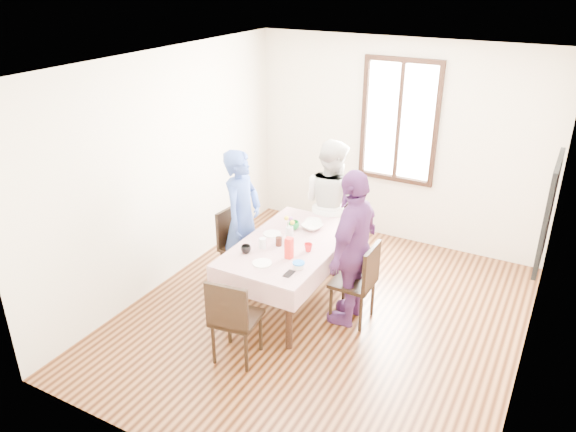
% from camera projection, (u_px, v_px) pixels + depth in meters
% --- Properties ---
extents(ground, '(4.50, 4.50, 0.00)m').
position_uv_depth(ground, '(322.00, 316.00, 6.06)').
color(ground, black).
rests_on(ground, ground).
extents(back_wall, '(4.00, 0.00, 4.00)m').
position_uv_depth(back_wall, '(398.00, 144.00, 7.29)').
color(back_wall, beige).
rests_on(back_wall, ground).
extents(right_wall, '(0.00, 4.50, 4.50)m').
position_uv_depth(right_wall, '(543.00, 248.00, 4.63)').
color(right_wall, beige).
rests_on(right_wall, ground).
extents(window_frame, '(1.02, 0.06, 1.62)m').
position_uv_depth(window_frame, '(399.00, 122.00, 7.15)').
color(window_frame, black).
rests_on(window_frame, back_wall).
extents(window_pane, '(0.90, 0.02, 1.50)m').
position_uv_depth(window_pane, '(400.00, 121.00, 7.16)').
color(window_pane, white).
rests_on(window_pane, back_wall).
extents(art_poster, '(0.04, 0.76, 0.96)m').
position_uv_depth(art_poster, '(549.00, 213.00, 4.79)').
color(art_poster, red).
rests_on(art_poster, right_wall).
extents(dining_table, '(0.87, 1.56, 0.75)m').
position_uv_depth(dining_table, '(290.00, 274.00, 6.15)').
color(dining_table, black).
rests_on(dining_table, ground).
extents(tablecloth, '(0.99, 1.68, 0.01)m').
position_uv_depth(tablecloth, '(290.00, 243.00, 5.99)').
color(tablecloth, '#5C0C17').
rests_on(tablecloth, dining_table).
extents(chair_left, '(0.46, 0.46, 0.91)m').
position_uv_depth(chair_left, '(242.00, 247.00, 6.55)').
color(chair_left, black).
rests_on(chair_left, ground).
extents(chair_right, '(0.42, 0.42, 0.91)m').
position_uv_depth(chair_right, '(353.00, 282.00, 5.84)').
color(chair_right, black).
rests_on(chair_right, ground).
extents(chair_far, '(0.47, 0.47, 0.91)m').
position_uv_depth(chair_far, '(331.00, 230.00, 6.98)').
color(chair_far, black).
rests_on(chair_far, ground).
extents(chair_near, '(0.47, 0.47, 0.91)m').
position_uv_depth(chair_near, '(237.00, 317.00, 5.26)').
color(chair_near, black).
rests_on(chair_near, ground).
extents(person_left, '(0.43, 0.63, 1.66)m').
position_uv_depth(person_left, '(242.00, 219.00, 6.38)').
color(person_left, '#334E9A').
rests_on(person_left, ground).
extents(person_far, '(0.96, 0.86, 1.63)m').
position_uv_depth(person_far, '(331.00, 204.00, 6.81)').
color(person_far, beige).
rests_on(person_far, ground).
extents(person_right, '(0.43, 1.01, 1.70)m').
position_uv_depth(person_right, '(353.00, 248.00, 5.68)').
color(person_right, '#5C2C65').
rests_on(person_right, ground).
extents(mug_black, '(0.11, 0.11, 0.08)m').
position_uv_depth(mug_black, '(246.00, 249.00, 5.77)').
color(mug_black, black).
rests_on(mug_black, tablecloth).
extents(mug_flag, '(0.11, 0.11, 0.08)m').
position_uv_depth(mug_flag, '(308.00, 247.00, 5.80)').
color(mug_flag, red).
rests_on(mug_flag, tablecloth).
extents(mug_green, '(0.16, 0.16, 0.09)m').
position_uv_depth(mug_green, '(294.00, 225.00, 6.28)').
color(mug_green, '#0C7226').
rests_on(mug_green, tablecloth).
extents(serving_bowl, '(0.28, 0.28, 0.06)m').
position_uv_depth(serving_bowl, '(312.00, 227.00, 6.29)').
color(serving_bowl, white).
rests_on(serving_bowl, tablecloth).
extents(juice_carton, '(0.07, 0.07, 0.23)m').
position_uv_depth(juice_carton, '(289.00, 248.00, 5.64)').
color(juice_carton, red).
rests_on(juice_carton, tablecloth).
extents(butter_tub, '(0.10, 0.10, 0.05)m').
position_uv_depth(butter_tub, '(299.00, 266.00, 5.48)').
color(butter_tub, white).
rests_on(butter_tub, tablecloth).
extents(jam_jar, '(0.07, 0.07, 0.10)m').
position_uv_depth(jam_jar, '(279.00, 242.00, 5.91)').
color(jam_jar, black).
rests_on(jam_jar, tablecloth).
extents(drinking_glass, '(0.08, 0.08, 0.11)m').
position_uv_depth(drinking_glass, '(263.00, 243.00, 5.86)').
color(drinking_glass, silver).
rests_on(drinking_glass, tablecloth).
extents(smartphone, '(0.07, 0.14, 0.01)m').
position_uv_depth(smartphone, '(289.00, 274.00, 5.39)').
color(smartphone, black).
rests_on(smartphone, tablecloth).
extents(flower_vase, '(0.08, 0.08, 0.16)m').
position_uv_depth(flower_vase, '(290.00, 233.00, 6.02)').
color(flower_vase, silver).
rests_on(flower_vase, tablecloth).
extents(plate_left, '(0.20, 0.20, 0.01)m').
position_uv_depth(plate_left, '(272.00, 234.00, 6.17)').
color(plate_left, white).
rests_on(plate_left, tablecloth).
extents(plate_far, '(0.20, 0.20, 0.01)m').
position_uv_depth(plate_far, '(313.00, 221.00, 6.48)').
color(plate_far, white).
rests_on(plate_far, tablecloth).
extents(plate_near, '(0.20, 0.20, 0.01)m').
position_uv_depth(plate_near, '(262.00, 263.00, 5.57)').
color(plate_near, white).
rests_on(plate_near, tablecloth).
extents(butter_lid, '(0.12, 0.12, 0.01)m').
position_uv_depth(butter_lid, '(299.00, 263.00, 5.47)').
color(butter_lid, blue).
rests_on(butter_lid, butter_tub).
extents(flower_bunch, '(0.09, 0.09, 0.10)m').
position_uv_depth(flower_bunch, '(290.00, 223.00, 5.97)').
color(flower_bunch, yellow).
rests_on(flower_bunch, flower_vase).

